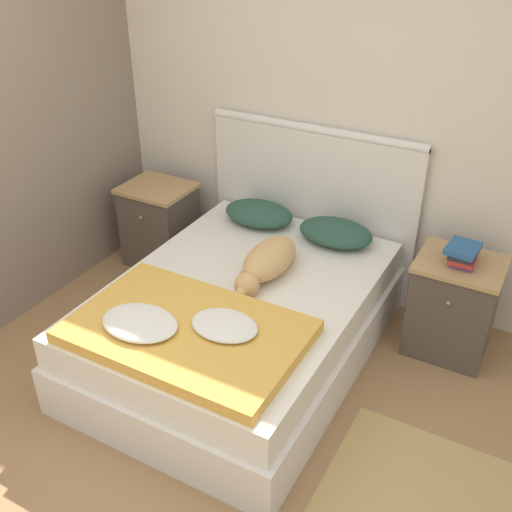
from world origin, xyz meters
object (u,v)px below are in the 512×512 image
Objects in this scene: nightstand_right at (452,306)px; bed at (241,321)px; pillow_left at (259,213)px; pillow_right at (336,232)px; nightstand_left at (160,225)px; book_stack at (463,254)px; dog at (268,261)px.

bed is at bearing -148.42° from nightstand_right.
pillow_left reaches higher than nightstand_right.
nightstand_right is 0.85m from pillow_right.
nightstand_left is 2.17m from nightstand_right.
pillow_right is at bearing 174.00° from book_stack.
pillow_left is (0.80, 0.07, 0.26)m from nightstand_left.
book_stack reaches higher than nightstand_right.
bed is 8.82× the size of book_stack.
book_stack is (-0.00, -0.01, 0.37)m from nightstand_right.
nightstand_right is 2.88× the size of book_stack.
nightstand_left is at bearing 180.00° from nightstand_right.
pillow_left is 0.56m from pillow_right.
book_stack is (1.37, -0.08, 0.11)m from pillow_left.
nightstand_left is 2.21m from book_stack.
nightstand_left is at bearing 148.42° from bed.
bed is 0.86m from pillow_left.
nightstand_left reaches higher than bed.
dog reaches higher than nightstand_left.
bed is at bearing -148.80° from book_stack.
book_stack is (1.09, 0.66, 0.44)m from bed.
book_stack is at bearing 25.28° from dog.
book_stack is at bearing -0.26° from nightstand_left.
pillow_right is at bearing 70.33° from dog.
pillow_left is 1.00× the size of pillow_right.
pillow_right is at bearing 0.00° from pillow_left.
book_stack is (2.17, -0.01, 0.37)m from nightstand_left.
book_stack is at bearing -90.32° from nightstand_right.
nightstand_left is 1.29× the size of pillow_left.
pillow_left is 0.71× the size of dog.
book_stack is at bearing 31.20° from bed.
dog is at bearing -56.90° from pillow_left.
dog is (1.17, -0.48, 0.28)m from nightstand_left.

